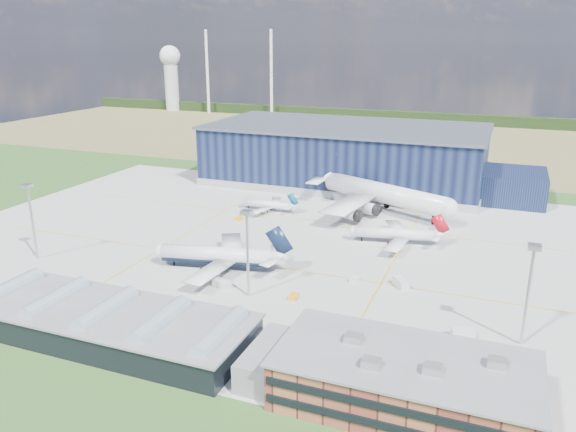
{
  "coord_description": "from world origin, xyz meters",
  "views": [
    {
      "loc": [
        67.38,
        -148.08,
        63.18
      ],
      "look_at": [
        4.82,
        10.74,
        8.89
      ],
      "focal_mm": 35.0,
      "sensor_mm": 36.0,
      "label": 1
    }
  ],
  "objects_px": {
    "airliner_regional": "(267,201)",
    "gse_tug_b": "(294,297)",
    "light_mast_east": "(530,279)",
    "gse_cart_a": "(355,279)",
    "gse_van_b": "(401,283)",
    "gse_tug_c": "(239,219)",
    "light_mast_center": "(247,239)",
    "gse_tug_a": "(201,250)",
    "airliner_navy": "(216,247)",
    "ops_building": "(404,381)",
    "light_mast_west": "(31,209)",
    "gse_van_a": "(222,284)",
    "car_a": "(521,373)",
    "hangar": "(352,157)",
    "airliner_widebody": "(385,183)",
    "gse_van_c": "(463,334)",
    "car_b": "(480,379)",
    "airliner_red": "(394,228)",
    "gse_cart_b": "(272,204)"
  },
  "relations": [
    {
      "from": "ops_building",
      "to": "gse_cart_a",
      "type": "xyz_separation_m",
      "value": [
        -21.95,
        48.65,
        -4.12
      ]
    },
    {
      "from": "gse_tug_c",
      "to": "car_b",
      "type": "xyz_separation_m",
      "value": [
        87.71,
        -73.22,
        -0.01
      ]
    },
    {
      "from": "airliner_widebody",
      "to": "gse_tug_c",
      "type": "height_order",
      "value": "airliner_widebody"
    },
    {
      "from": "gse_van_a",
      "to": "gse_van_c",
      "type": "distance_m",
      "value": 61.88
    },
    {
      "from": "car_b",
      "to": "gse_cart_a",
      "type": "bearing_deg",
      "value": 62.36
    },
    {
      "from": "airliner_red",
      "to": "airliner_widebody",
      "type": "relative_size",
      "value": 0.47
    },
    {
      "from": "ops_building",
      "to": "light_mast_east",
      "type": "height_order",
      "value": "light_mast_east"
    },
    {
      "from": "hangar",
      "to": "airliner_red",
      "type": "distance_m",
      "value": 80.61
    },
    {
      "from": "gse_tug_b",
      "to": "light_mast_center",
      "type": "bearing_deg",
      "value": -169.67
    },
    {
      "from": "gse_tug_b",
      "to": "car_a",
      "type": "distance_m",
      "value": 55.78
    },
    {
      "from": "gse_tug_a",
      "to": "hangar",
      "type": "bearing_deg",
      "value": 79.18
    },
    {
      "from": "light_mast_center",
      "to": "gse_tug_a",
      "type": "distance_m",
      "value": 38.17
    },
    {
      "from": "airliner_regional",
      "to": "gse_tug_a",
      "type": "distance_m",
      "value": 47.42
    },
    {
      "from": "airliner_navy",
      "to": "gse_tug_b",
      "type": "height_order",
      "value": "airliner_navy"
    },
    {
      "from": "airliner_regional",
      "to": "gse_tug_b",
      "type": "bearing_deg",
      "value": 119.36
    },
    {
      "from": "airliner_red",
      "to": "gse_tug_b",
      "type": "xyz_separation_m",
      "value": [
        -15.48,
        -49.37,
        -4.64
      ]
    },
    {
      "from": "hangar",
      "to": "airliner_widebody",
      "type": "bearing_deg",
      "value": -59.26
    },
    {
      "from": "ops_building",
      "to": "light_mast_east",
      "type": "xyz_separation_m",
      "value": [
        19.99,
        30.0,
        10.64
      ]
    },
    {
      "from": "ops_building",
      "to": "airliner_regional",
      "type": "bearing_deg",
      "value": 125.17
    },
    {
      "from": "car_a",
      "to": "gse_tug_b",
      "type": "bearing_deg",
      "value": 98.03
    },
    {
      "from": "gse_cart_a",
      "to": "gse_tug_c",
      "type": "height_order",
      "value": "gse_cart_a"
    },
    {
      "from": "light_mast_center",
      "to": "gse_tug_c",
      "type": "distance_m",
      "value": 64.58
    },
    {
      "from": "light_mast_east",
      "to": "gse_cart_a",
      "type": "distance_m",
      "value": 48.22
    },
    {
      "from": "light_mast_center",
      "to": "gse_tug_a",
      "type": "xyz_separation_m",
      "value": [
        -26.95,
        22.71,
        -14.66
      ]
    },
    {
      "from": "gse_van_b",
      "to": "gse_tug_c",
      "type": "distance_m",
      "value": 74.39
    },
    {
      "from": "gse_van_c",
      "to": "gse_tug_b",
      "type": "bearing_deg",
      "value": 63.02
    },
    {
      "from": "airliner_navy",
      "to": "gse_van_c",
      "type": "relative_size",
      "value": 8.48
    },
    {
      "from": "light_mast_east",
      "to": "gse_cart_b",
      "type": "bearing_deg",
      "value": 139.98
    },
    {
      "from": "airliner_navy",
      "to": "gse_tug_b",
      "type": "relative_size",
      "value": 14.44
    },
    {
      "from": "gse_van_a",
      "to": "gse_cart_b",
      "type": "height_order",
      "value": "gse_van_a"
    },
    {
      "from": "gse_van_a",
      "to": "car_a",
      "type": "relative_size",
      "value": 1.27
    },
    {
      "from": "light_mast_west",
      "to": "car_a",
      "type": "bearing_deg",
      "value": -5.36
    },
    {
      "from": "airliner_widebody",
      "to": "gse_van_c",
      "type": "distance_m",
      "value": 94.93
    },
    {
      "from": "gse_tug_a",
      "to": "car_a",
      "type": "height_order",
      "value": "gse_tug_a"
    },
    {
      "from": "light_mast_east",
      "to": "gse_tug_c",
      "type": "distance_m",
      "value": 110.93
    },
    {
      "from": "airliner_regional",
      "to": "gse_van_a",
      "type": "relative_size",
      "value": 4.89
    },
    {
      "from": "hangar",
      "to": "gse_cart_b",
      "type": "height_order",
      "value": "hangar"
    },
    {
      "from": "airliner_navy",
      "to": "gse_tug_c",
      "type": "distance_m",
      "value": 45.01
    },
    {
      "from": "hangar",
      "to": "gse_van_c",
      "type": "height_order",
      "value": "hangar"
    },
    {
      "from": "gse_tug_b",
      "to": "ops_building",
      "type": "bearing_deg",
      "value": -46.81
    },
    {
      "from": "airliner_navy",
      "to": "gse_tug_b",
      "type": "xyz_separation_m",
      "value": [
        27.4,
        -10.26,
        -6.14
      ]
    },
    {
      "from": "gse_van_b",
      "to": "car_b",
      "type": "height_order",
      "value": "gse_van_b"
    },
    {
      "from": "airliner_navy",
      "to": "gse_tug_b",
      "type": "distance_m",
      "value": 29.9
    },
    {
      "from": "gse_van_b",
      "to": "gse_cart_b",
      "type": "height_order",
      "value": "gse_van_b"
    },
    {
      "from": "airliner_navy",
      "to": "gse_van_c",
      "type": "distance_m",
      "value": 70.87
    },
    {
      "from": "light_mast_center",
      "to": "airliner_widebody",
      "type": "xyz_separation_m",
      "value": [
        16.48,
        85.0,
        -4.25
      ]
    },
    {
      "from": "airliner_regional",
      "to": "gse_tug_c",
      "type": "bearing_deg",
      "value": 73.42
    },
    {
      "from": "hangar",
      "to": "gse_tug_b",
      "type": "height_order",
      "value": "hangar"
    },
    {
      "from": "light_mast_west",
      "to": "light_mast_center",
      "type": "xyz_separation_m",
      "value": [
        70.0,
        0.0,
        0.0
      ]
    },
    {
      "from": "light_mast_east",
      "to": "car_b",
      "type": "height_order",
      "value": "light_mast_east"
    }
  ]
}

